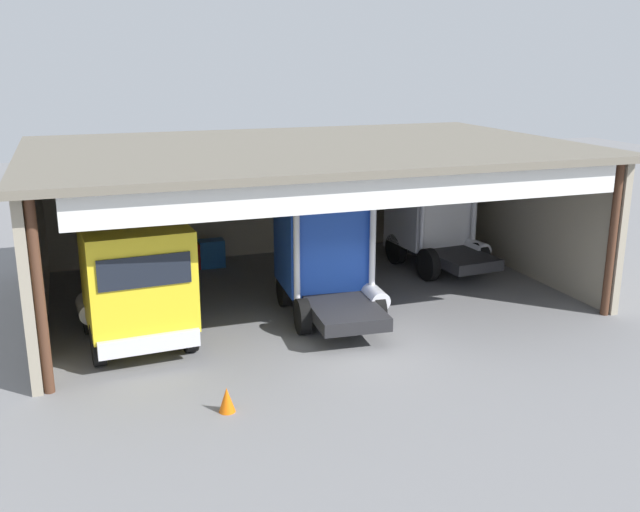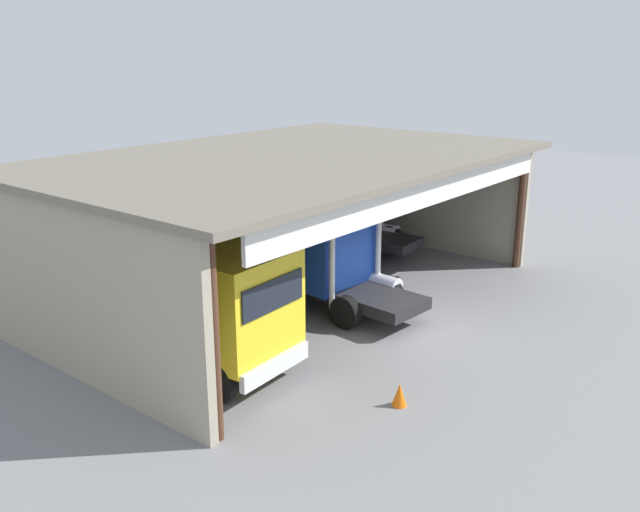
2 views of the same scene
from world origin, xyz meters
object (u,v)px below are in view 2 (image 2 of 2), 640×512
truck_blue_center_bay (330,250)px  tool_cart (160,273)px  oil_drum (148,278)px  traffic_cone (399,395)px  truck_yellow_center_right_bay (225,310)px  truck_white_left_bay (347,211)px

truck_blue_center_bay → tool_cart: bearing=116.2°
truck_blue_center_bay → oil_drum: size_ratio=5.51×
tool_cart → traffic_cone: 11.22m
oil_drum → traffic_cone: 11.16m
traffic_cone → truck_yellow_center_right_bay: bearing=108.3°
traffic_cone → truck_white_left_bay: bearing=42.3°
oil_drum → tool_cart: bearing=-1.2°
truck_blue_center_bay → tool_cart: truck_blue_center_bay is taller
tool_cart → traffic_cone: bearing=-99.3°
truck_yellow_center_right_bay → truck_white_left_bay: (10.83, 4.27, -0.06)m
truck_blue_center_bay → traffic_cone: size_ratio=9.12×
truck_white_left_bay → traffic_cone: 12.80m
truck_blue_center_bay → truck_white_left_bay: truck_blue_center_bay is taller
truck_yellow_center_right_bay → truck_blue_center_bay: truck_blue_center_bay is taller
truck_blue_center_bay → oil_drum: (-2.82, 5.77, -1.41)m
oil_drum → traffic_cone: (-1.32, -11.08, -0.18)m
tool_cart → truck_white_left_bay: bearing=-18.3°
truck_blue_center_bay → truck_white_left_bay: (5.27, 3.25, -0.16)m
truck_blue_center_bay → oil_drum: 6.57m
truck_yellow_center_right_bay → truck_white_left_bay: bearing=-162.0°
truck_blue_center_bay → oil_drum: bearing=120.2°
oil_drum → traffic_cone: oil_drum is taller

